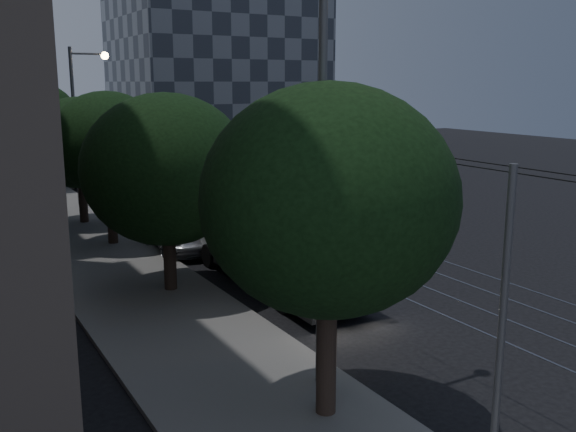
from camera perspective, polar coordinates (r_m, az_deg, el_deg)
The scene contains 19 objects.
ground at distance 23.19m, azimuth 8.24°, elevation -6.66°, with size 120.00×120.00×0.00m, color black.
sidewalk at distance 38.40m, azimuth -20.08°, elevation 0.27°, with size 5.00×90.00×0.15m, color gray.
tram_rails at distance 41.23m, azimuth -6.30°, elevation 1.58°, with size 4.52×90.00×0.02m.
overhead_wires at distance 38.41m, azimuth -16.72°, elevation 5.62°, with size 2.23×90.00×6.00m.
building_distant_right at distance 79.00m, azimuth -6.46°, elevation 15.19°, with size 22.00×18.00×24.00m, color #363C45.
trolleybus at distance 24.13m, azimuth -2.41°, elevation -1.83°, with size 2.72×11.74×5.63m.
pickup_silver at distance 29.04m, azimuth -9.30°, elevation -1.26°, with size 2.66×5.77×1.60m, color #9D9FA4.
car_white_a at distance 33.28m, azimuth -12.62°, elevation 0.27°, with size 1.87×4.65×1.58m, color silver.
car_white_b at distance 42.99m, azimuth -15.72°, elevation 2.50°, with size 1.83×4.50×1.31m, color #B2B2B6.
car_white_c at distance 46.29m, azimuth -17.09°, elevation 3.11°, with size 1.46×4.17×1.37m, color silver.
car_white_d at distance 52.72m, azimuth -19.20°, elevation 4.09°, with size 1.85×4.60×1.57m, color #B2B2B6.
tree_0 at distance 13.26m, azimuth 3.61°, elevation 1.39°, with size 5.38×5.38×7.35m.
tree_1 at distance 22.23m, azimuth -10.77°, elevation 4.08°, with size 5.76×5.76×6.98m.
tree_2 at distance 29.44m, azimuth -15.74°, elevation 6.28°, with size 4.99×4.99×6.94m.
tree_3 at distance 34.49m, azimuth -18.06°, elevation 6.20°, with size 5.15×5.15×6.59m.
tree_4 at distance 46.89m, azimuth -21.28°, elevation 8.12°, with size 5.20×5.20×7.26m.
tree_5 at distance 53.02m, azimuth -22.35°, elevation 8.43°, with size 5.51×5.51×7.44m.
streetlamp_near at distance 14.80m, azimuth 4.47°, elevation 8.89°, with size 2.63×0.44×10.98m.
streetlamp_far at distance 39.27m, azimuth -17.91°, elevation 8.81°, with size 2.26×0.44×9.24m.
Camera 1 is at (-13.72, -17.20, 7.32)m, focal length 40.00 mm.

